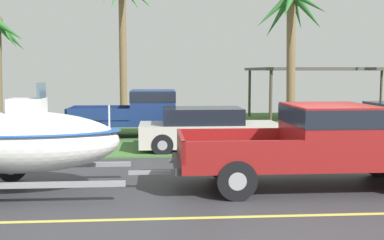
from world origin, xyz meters
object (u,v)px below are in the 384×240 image
at_px(boat_on_trailer, 17,141).
at_px(palm_tree_far_right, 124,10).
at_px(parked_pickup_background, 152,111).
at_px(palm_tree_mid, 292,24).
at_px(carport_awning, 333,70).
at_px(parked_sedan_far, 207,130).
at_px(pickup_truck_towing, 328,141).

bearing_deg(boat_on_trailer, palm_tree_far_right, 83.36).
bearing_deg(parked_pickup_background, palm_tree_mid, 16.04).
relative_size(carport_awning, palm_tree_far_right, 1.13).
bearing_deg(palm_tree_mid, parked_sedan_far, -130.28).
xyz_separation_m(parked_pickup_background, palm_tree_mid, (5.82, 1.67, 3.46)).
xyz_separation_m(pickup_truck_towing, carport_awning, (5.13, 13.29, 1.58)).
bearing_deg(carport_awning, palm_tree_mid, -131.47).
xyz_separation_m(boat_on_trailer, carport_awning, (11.76, 13.29, 1.51)).
relative_size(parked_sedan_far, palm_tree_far_right, 0.62).
relative_size(boat_on_trailer, parked_sedan_far, 1.26).
distance_m(boat_on_trailer, palm_tree_mid, 13.34).
xyz_separation_m(parked_sedan_far, palm_tree_far_right, (-3.07, 7.52, 4.65)).
relative_size(parked_sedan_far, carport_awning, 0.55).
xyz_separation_m(boat_on_trailer, parked_sedan_far, (4.52, 4.90, -0.41)).
relative_size(parked_sedan_far, palm_tree_mid, 0.73).
xyz_separation_m(pickup_truck_towing, palm_tree_far_right, (-5.18, 12.42, 4.30)).
height_order(boat_on_trailer, parked_sedan_far, boat_on_trailer).
distance_m(parked_pickup_background, carport_awning, 10.59).
relative_size(pickup_truck_towing, parked_sedan_far, 1.35).
xyz_separation_m(pickup_truck_towing, palm_tree_mid, (1.92, 9.66, 3.46)).
relative_size(pickup_truck_towing, palm_tree_mid, 0.99).
distance_m(boat_on_trailer, parked_pickup_background, 8.44).
relative_size(parked_pickup_background, palm_tree_mid, 0.94).
distance_m(pickup_truck_towing, boat_on_trailer, 6.63).
height_order(boat_on_trailer, palm_tree_far_right, palm_tree_far_right).
bearing_deg(pickup_truck_towing, boat_on_trailer, 180.00).
bearing_deg(parked_sedan_far, carport_awning, 49.20).
relative_size(parked_pickup_background, palm_tree_far_right, 0.81).
height_order(carport_awning, palm_tree_far_right, palm_tree_far_right).
relative_size(boat_on_trailer, palm_tree_mid, 0.92).
relative_size(boat_on_trailer, palm_tree_far_right, 0.78).
height_order(parked_pickup_background, carport_awning, carport_awning).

